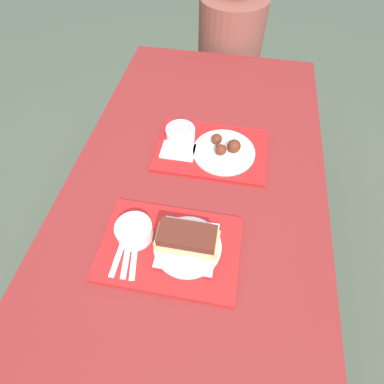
% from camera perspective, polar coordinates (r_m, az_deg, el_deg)
% --- Properties ---
extents(ground_plane, '(12.00, 12.00, 0.00)m').
position_cam_1_polar(ground_plane, '(1.69, 0.25, -14.39)').
color(ground_plane, '#424C3D').
extents(picnic_table, '(0.91, 1.77, 0.74)m').
position_cam_1_polar(picnic_table, '(1.11, 0.37, -1.98)').
color(picnic_table, maroon).
rests_on(picnic_table, ground_plane).
extents(picnic_bench_far, '(0.87, 0.28, 0.45)m').
position_cam_1_polar(picnic_bench_far, '(2.09, 5.91, 19.10)').
color(picnic_bench_far, maroon).
rests_on(picnic_bench_far, ground_plane).
extents(tray_near, '(0.42, 0.28, 0.01)m').
position_cam_1_polar(tray_near, '(0.92, -4.21, -10.54)').
color(tray_near, red).
rests_on(tray_near, picnic_table).
extents(tray_far, '(0.42, 0.28, 0.01)m').
position_cam_1_polar(tray_far, '(1.16, 3.69, 8.00)').
color(tray_far, red).
rests_on(tray_far, picnic_table).
extents(bowl_coleslaw_near, '(0.11, 0.11, 0.05)m').
position_cam_1_polar(bowl_coleslaw_near, '(0.92, -10.97, -7.22)').
color(bowl_coleslaw_near, silver).
rests_on(bowl_coleslaw_near, tray_near).
extents(brisket_sandwich_plate, '(0.20, 0.20, 0.09)m').
position_cam_1_polar(brisket_sandwich_plate, '(0.88, -0.87, -9.39)').
color(brisket_sandwich_plate, white).
rests_on(brisket_sandwich_plate, tray_near).
extents(plastic_fork_near, '(0.04, 0.17, 0.00)m').
position_cam_1_polar(plastic_fork_near, '(0.93, -12.17, -10.95)').
color(plastic_fork_near, white).
rests_on(plastic_fork_near, tray_near).
extents(plastic_knife_near, '(0.05, 0.17, 0.00)m').
position_cam_1_polar(plastic_knife_near, '(0.92, -10.86, -11.22)').
color(plastic_knife_near, white).
rests_on(plastic_knife_near, tray_near).
extents(plastic_spoon_near, '(0.02, 0.17, 0.00)m').
position_cam_1_polar(plastic_spoon_near, '(0.93, -13.46, -10.68)').
color(plastic_spoon_near, white).
rests_on(plastic_spoon_near, tray_near).
extents(condiment_packet, '(0.04, 0.03, 0.01)m').
position_cam_1_polar(condiment_packet, '(0.94, -3.54, -6.84)').
color(condiment_packet, '#3F3F47').
rests_on(condiment_packet, tray_near).
extents(bowl_coleslaw_far, '(0.11, 0.11, 0.05)m').
position_cam_1_polar(bowl_coleslaw_far, '(1.17, -2.21, 11.06)').
color(bowl_coleslaw_far, silver).
rests_on(bowl_coleslaw_far, tray_far).
extents(wings_plate_far, '(0.23, 0.23, 0.06)m').
position_cam_1_polar(wings_plate_far, '(1.13, 6.22, 8.10)').
color(wings_plate_far, white).
rests_on(wings_plate_far, tray_far).
extents(napkin_far, '(0.13, 0.09, 0.01)m').
position_cam_1_polar(napkin_far, '(1.14, -2.66, 7.83)').
color(napkin_far, white).
rests_on(napkin_far, tray_far).
extents(person_seated_across, '(0.37, 0.37, 0.68)m').
position_cam_1_polar(person_seated_across, '(1.92, 7.42, 27.54)').
color(person_seated_across, brown).
rests_on(person_seated_across, picnic_bench_far).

